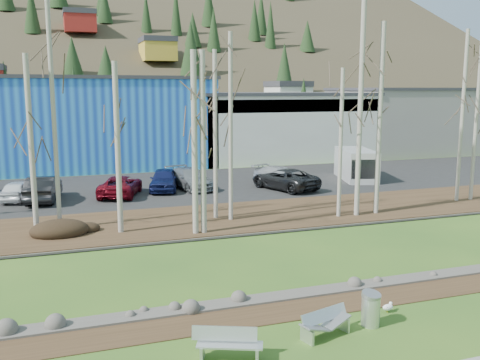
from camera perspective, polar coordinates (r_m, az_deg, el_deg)
name	(u,v)px	position (r m, az deg, el deg)	size (l,w,h in m)	color
ground	(406,323)	(17.88, 17.24, -14.32)	(200.00, 200.00, 0.00)	#2E521C
dirt_strip	(368,297)	(19.46, 13.51, -12.09)	(80.00, 1.80, 0.03)	#382616
near_bank_rocks	(353,288)	(20.25, 11.96, -11.20)	(80.00, 0.80, 0.50)	#47423D
river	(304,255)	(23.64, 6.80, -7.98)	(80.00, 8.00, 0.90)	black
far_bank_rocks	(268,232)	(27.23, 3.01, -5.55)	(80.00, 0.80, 0.46)	#47423D
far_bank	(247,216)	(30.11, 0.71, -3.91)	(80.00, 7.00, 0.15)	#382616
parking_lot	(199,185)	(39.93, -4.42, -0.56)	(80.00, 14.00, 0.14)	black
building_blue	(98,121)	(52.25, -14.88, 6.07)	(20.40, 12.24, 8.30)	blue
building_white	(275,125)	(56.57, 3.74, 5.86)	(18.36, 12.24, 6.80)	silver
building_grey	(403,120)	(64.49, 17.02, 6.14)	(14.28, 12.24, 7.30)	gray
hillside	(110,28)	(98.08, -13.74, 15.45)	(160.00, 72.00, 35.00)	#383020
bench_intact	(228,344)	(14.88, -1.27, -17.08)	(1.82, 1.16, 0.88)	silver
bench_damaged	(325,323)	(16.36, 9.06, -14.85)	(1.77, 0.98, 0.75)	silver
litter_bin	(371,310)	(17.21, 13.77, -13.35)	(0.56, 0.56, 0.98)	silver
seagull	(388,307)	(18.41, 15.52, -12.92)	(0.43, 0.22, 0.32)	gold
dirt_mound	(59,229)	(27.52, -18.70, -4.98)	(2.80, 1.98, 0.55)	black
birch_0	(31,145)	(27.83, -21.38, 3.53)	(0.27, 0.27, 8.67)	#AEA99C
birch_1	(54,117)	(27.89, -19.25, 6.33)	(0.22, 0.22, 11.26)	#AEA99C
birch_2	(118,149)	(26.53, -12.91, 3.28)	(0.27, 0.27, 8.30)	#AEA99C
birch_3	(231,128)	(28.35, -1.01, 5.56)	(0.23, 0.23, 9.92)	#AEA99C
birch_4	(203,143)	(25.83, -3.97, 3.91)	(0.29, 0.29, 8.82)	#AEA99C
birch_5	(215,136)	(28.82, -2.66, 4.75)	(0.23, 0.23, 9.06)	#AEA99C
birch_6	(341,144)	(29.71, 10.69, 3.84)	(0.21, 0.21, 8.12)	#AEA99C
birch_7	(360,111)	(30.09, 12.70, 7.24)	(0.28, 0.28, 11.68)	#AEA99C
birch_8	(380,120)	(30.90, 14.68, 6.23)	(0.27, 0.27, 10.62)	#AEA99C
birch_9	(462,117)	(36.12, 22.61, 6.24)	(0.23, 0.23, 10.60)	#AEA99C
birch_10	(476,116)	(36.87, 23.91, 6.21)	(0.23, 0.23, 10.60)	#AEA99C
birch_11	(195,144)	(25.73, -4.87, 3.88)	(0.29, 0.29, 8.82)	#AEA99C
car_0	(18,190)	(36.80, -22.57, -1.03)	(1.52, 3.78, 1.29)	white
car_1	(43,188)	(36.00, -20.25, -0.85)	(1.70, 4.87, 1.61)	black
car_2	(120,186)	(36.34, -12.64, -0.60)	(2.24, 4.85, 1.35)	maroon
car_3	(190,179)	(38.17, -5.37, 0.16)	(2.03, 5.00, 1.45)	gray
car_4	(164,180)	(37.71, -8.11, 0.05)	(1.80, 4.48, 1.53)	navy
car_5	(285,179)	(37.92, 4.80, 0.12)	(2.45, 5.31, 1.48)	#232325
car_6	(280,176)	(39.50, 4.28, 0.43)	(1.90, 4.68, 1.36)	silver
van_white	(357,165)	(42.74, 12.35, 1.60)	(3.64, 5.76, 2.34)	silver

